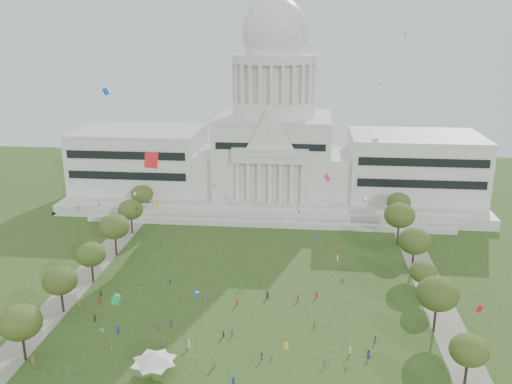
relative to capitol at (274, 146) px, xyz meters
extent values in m
plane|color=#30491B|center=(0.00, -113.59, -22.30)|extent=(400.00, 400.00, 0.00)
cube|color=beige|center=(0.00, 1.41, -20.30)|extent=(160.00, 60.00, 4.00)
cube|color=beige|center=(0.00, -31.59, -21.30)|extent=(130.00, 3.00, 2.00)
cube|color=beige|center=(0.00, -23.59, -19.80)|extent=(140.00, 3.00, 5.00)
cube|color=silver|center=(-55.00, 0.41, -7.30)|extent=(50.00, 34.00, 22.00)
cube|color=silver|center=(55.00, 0.41, -7.30)|extent=(50.00, 34.00, 22.00)
cube|color=silver|center=(-27.00, -1.59, -10.30)|extent=(12.00, 26.00, 16.00)
cube|color=silver|center=(27.00, -1.59, -10.30)|extent=(12.00, 26.00, 16.00)
cube|color=silver|center=(0.00, 0.41, -4.30)|extent=(44.00, 38.00, 28.00)
cube|color=silver|center=(0.00, -19.59, -1.10)|extent=(28.00, 3.00, 2.40)
cube|color=black|center=(-55.00, -16.79, -5.30)|extent=(46.00, 0.40, 11.00)
cube|color=black|center=(55.00, -16.79, -5.30)|extent=(46.00, 0.40, 11.00)
cylinder|color=silver|center=(0.00, 0.41, 15.10)|extent=(32.00, 32.00, 6.00)
cylinder|color=silver|center=(0.00, 0.41, 25.10)|extent=(28.00, 28.00, 14.00)
cylinder|color=beige|center=(0.00, 0.41, 33.60)|extent=(32.40, 32.40, 3.00)
cylinder|color=silver|center=(0.00, 0.41, 39.10)|extent=(22.00, 22.00, 8.00)
ellipsoid|color=silver|center=(0.00, 0.41, 43.10)|extent=(25.00, 25.00, 26.20)
cube|color=gray|center=(-48.00, -83.59, -22.28)|extent=(8.00, 160.00, 0.04)
cube|color=gray|center=(48.00, -83.59, -22.28)|extent=(8.00, 160.00, 0.04)
cylinder|color=black|center=(-44.07, -116.55, -19.42)|extent=(0.56, 0.56, 5.75)
ellipsoid|color=#3D511A|center=(-44.07, -116.55, -13.33)|extent=(8.86, 8.86, 7.25)
cylinder|color=black|center=(46.22, -115.34, -19.83)|extent=(0.56, 0.56, 4.92)
ellipsoid|color=#40511A|center=(46.22, -115.34, -14.62)|extent=(7.58, 7.58, 6.20)
cylinder|color=black|center=(-45.04, -96.29, -19.56)|extent=(0.56, 0.56, 5.47)
ellipsoid|color=#364617|center=(-45.04, -96.29, -13.77)|extent=(8.42, 8.42, 6.89)
cylinder|color=black|center=(44.17, -96.15, -19.19)|extent=(0.56, 0.56, 6.20)
ellipsoid|color=#334817|center=(44.17, -96.15, -12.62)|extent=(9.55, 9.55, 7.82)
cylinder|color=black|center=(-44.09, -79.67, -19.66)|extent=(0.56, 0.56, 5.27)
ellipsoid|color=#354D1A|center=(-44.09, -79.67, -14.07)|extent=(8.12, 8.12, 6.65)
cylinder|color=black|center=(44.40, -79.10, -20.02)|extent=(0.56, 0.56, 4.56)
ellipsoid|color=#394E1C|center=(44.40, -79.10, -15.19)|extent=(7.01, 7.01, 5.74)
cylinder|color=black|center=(-44.08, -61.17, -19.28)|extent=(0.56, 0.56, 6.03)
ellipsoid|color=#3C511C|center=(-44.08, -61.17, -12.89)|extent=(9.29, 9.29, 7.60)
cylinder|color=black|center=(44.76, -63.55, -19.31)|extent=(0.56, 0.56, 5.97)
ellipsoid|color=#304717|center=(44.76, -63.55, -12.99)|extent=(9.19, 9.19, 7.52)
cylinder|color=black|center=(-45.22, -42.58, -19.59)|extent=(0.56, 0.56, 5.41)
ellipsoid|color=#3D511B|center=(-45.22, -42.58, -13.86)|extent=(8.33, 8.33, 6.81)
cylinder|color=black|center=(43.49, -43.40, -19.11)|extent=(0.56, 0.56, 6.37)
ellipsoid|color=#374E19|center=(43.49, -43.40, -12.35)|extent=(9.82, 9.82, 8.03)
cylinder|color=black|center=(-46.87, -24.45, -19.64)|extent=(0.56, 0.56, 5.32)
ellipsoid|color=#3E511D|center=(-46.87, -24.45, -14.00)|extent=(8.19, 8.19, 6.70)
cylinder|color=black|center=(45.96, -25.46, -19.56)|extent=(0.56, 0.56, 5.47)
ellipsoid|color=#3B4C18|center=(45.96, -25.46, -13.77)|extent=(8.42, 8.42, 6.89)
cylinder|color=#4C4C4C|center=(-18.69, -121.71, -20.88)|extent=(0.12, 0.12, 2.83)
cylinder|color=#4C4C4C|center=(-12.34, -121.71, -20.88)|extent=(0.12, 0.12, 2.83)
cylinder|color=#4C4C4C|center=(-18.69, -115.37, -20.88)|extent=(0.12, 0.12, 2.83)
cylinder|color=#4C4C4C|center=(-12.34, -115.37, -20.88)|extent=(0.12, 0.12, 2.83)
cube|color=white|center=(-15.52, -118.54, -19.35)|extent=(8.08, 8.08, 0.23)
pyramid|color=white|center=(-15.52, -118.54, -18.10)|extent=(11.31, 11.31, 2.27)
imported|color=navy|center=(28.18, -108.12, -21.34)|extent=(1.12, 1.03, 1.92)
imported|color=#4C4C51|center=(30.27, -102.12, -21.50)|extent=(0.91, 0.80, 1.60)
imported|color=#26262B|center=(5.58, -111.32, -21.41)|extent=(0.73, 1.21, 1.76)
imported|color=#994C8C|center=(-1.95, -103.10, -21.44)|extent=(0.66, 1.06, 1.71)
imported|color=#33723F|center=(-3.85, -103.47, -21.52)|extent=(1.09, 1.54, 1.54)
imported|color=#994C8C|center=(-16.88, -99.93, -21.41)|extent=(0.97, 0.74, 1.77)
imported|color=#4C4C51|center=(18.84, -111.90, -21.56)|extent=(0.95, 1.07, 1.48)
imported|color=olive|center=(16.68, -98.17, -21.46)|extent=(0.75, 1.08, 1.68)
cube|color=olive|center=(-41.70, -117.87, -21.32)|extent=(0.49, 0.60, 1.95)
cube|color=olive|center=(-3.81, -114.73, -21.40)|extent=(0.48, 0.55, 1.78)
cube|color=#B21E1E|center=(17.26, -82.35, -21.51)|extent=(0.49, 0.45, 1.58)
cube|color=#26262B|center=(-35.43, -100.03, -21.47)|extent=(0.33, 0.47, 1.65)
cube|color=#B21E1E|center=(-37.58, -91.40, -21.54)|extent=(0.35, 0.46, 1.51)
cube|color=#33723F|center=(-30.76, -120.36, -21.57)|extent=(0.44, 0.44, 1.46)
cube|color=#26262B|center=(-22.64, -78.63, -21.57)|extent=(0.39, 0.45, 1.46)
cube|color=olive|center=(-42.00, -93.60, -21.35)|extent=(0.55, 0.59, 1.89)
cube|color=silver|center=(-10.67, -108.57, -21.36)|extent=(0.46, 0.57, 1.88)
cube|color=#26262B|center=(4.59, -84.11, -21.34)|extent=(0.58, 0.46, 1.92)
cube|color=#B21E1E|center=(12.50, -84.51, -21.44)|extent=(0.40, 0.52, 1.72)
cube|color=silver|center=(24.35, -107.10, -21.55)|extent=(0.44, 0.46, 1.50)
cube|color=#994C8C|center=(-11.25, -87.03, -21.52)|extent=(0.46, 0.48, 1.56)
cube|color=olive|center=(-26.91, -112.25, -21.57)|extent=(0.38, 0.45, 1.46)
cube|color=navy|center=(0.82, -120.11, -21.47)|extent=(0.48, 0.35, 1.66)
cube|color=#4C4C51|center=(-19.94, -101.31, -21.32)|extent=(0.44, 0.58, 1.95)
cube|color=#B21E1E|center=(-2.73, -88.77, -21.35)|extent=(0.31, 0.50, 1.89)
cube|color=#33723F|center=(-2.81, -80.64, -21.53)|extent=(0.27, 0.42, 1.53)
cube|color=#33723F|center=(-16.56, -108.25, -21.43)|extent=(0.43, 0.53, 1.73)
cube|color=navy|center=(-28.15, -104.48, -21.40)|extent=(0.55, 0.43, 1.80)
cube|color=olive|center=(-35.33, -96.67, -21.55)|extent=(0.46, 0.43, 1.49)
cube|color=#26262B|center=(-38.83, -87.58, -21.50)|extent=(0.32, 0.45, 1.58)
camera|label=1|loc=(14.56, -210.12, 45.18)|focal=38.00mm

